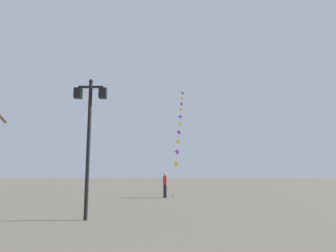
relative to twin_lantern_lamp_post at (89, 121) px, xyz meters
name	(u,v)px	position (x,y,z in m)	size (l,w,h in m)	color
ground_plane	(152,197)	(1.78, 11.06, -3.64)	(160.00, 160.00, 0.00)	#756B5B
twin_lantern_lamp_post	(89,121)	(0.00, 0.00, 0.00)	(1.24, 0.28, 5.30)	black
kite_train	(180,125)	(4.11, 20.25, 3.07)	(1.71, 16.75, 12.51)	brown
kite_flyer	(165,184)	(2.74, 10.12, -2.74)	(0.29, 0.62, 1.71)	#1E1E2D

